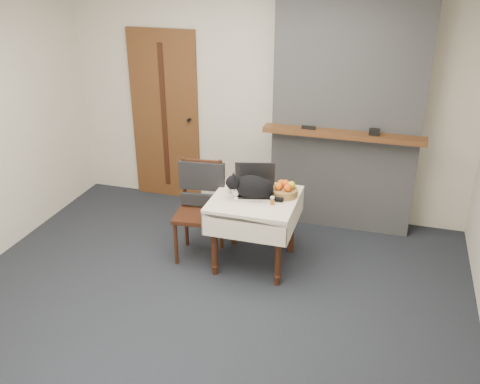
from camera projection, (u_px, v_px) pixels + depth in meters
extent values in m
plane|color=black|center=(206.00, 303.00, 4.63)|extent=(4.50, 4.50, 0.00)
cube|color=beige|center=(266.00, 99.00, 5.83)|extent=(4.50, 0.02, 2.60)
cube|color=brown|center=(165.00, 117.00, 6.24)|extent=(0.82, 0.05, 2.00)
cube|color=#3A170F|center=(164.00, 117.00, 6.22)|extent=(0.06, 0.01, 1.70)
cylinder|color=black|center=(189.00, 120.00, 6.12)|extent=(0.04, 0.06, 0.04)
cube|color=gray|center=(347.00, 109.00, 5.46)|extent=(1.50, 0.30, 2.60)
cube|color=brown|center=(343.00, 135.00, 5.34)|extent=(1.62, 0.18, 0.05)
cube|color=black|center=(309.00, 128.00, 5.41)|extent=(0.14, 0.04, 0.03)
cube|color=black|center=(374.00, 132.00, 5.24)|extent=(0.10, 0.07, 0.06)
cylinder|color=#3A170F|center=(215.00, 244.00, 4.91)|extent=(0.06, 0.06, 0.64)
sphere|color=#3A170F|center=(215.00, 266.00, 5.01)|extent=(0.07, 0.07, 0.07)
cylinder|color=#3A170F|center=(278.00, 254.00, 4.76)|extent=(0.06, 0.06, 0.64)
sphere|color=#3A170F|center=(277.00, 277.00, 4.86)|extent=(0.07, 0.07, 0.07)
cylinder|color=#3A170F|center=(234.00, 215.00, 5.43)|extent=(0.06, 0.06, 0.64)
sphere|color=#3A170F|center=(234.00, 236.00, 5.54)|extent=(0.07, 0.07, 0.07)
cylinder|color=#3A170F|center=(292.00, 223.00, 5.28)|extent=(0.06, 0.06, 0.64)
sphere|color=#3A170F|center=(291.00, 244.00, 5.38)|extent=(0.07, 0.07, 0.07)
cube|color=silver|center=(255.00, 200.00, 4.95)|extent=(0.78, 0.78, 0.06)
cube|color=silver|center=(243.00, 230.00, 4.66)|extent=(0.78, 0.01, 0.22)
cube|color=silver|center=(265.00, 194.00, 5.33)|extent=(0.78, 0.01, 0.22)
cube|color=silver|center=(216.00, 206.00, 5.10)|extent=(0.01, 0.78, 0.22)
cube|color=silver|center=(295.00, 216.00, 4.90)|extent=(0.01, 0.78, 0.22)
cube|color=#B7B7BC|center=(255.00, 195.00, 4.97)|extent=(0.43, 0.35, 0.02)
cube|color=black|center=(255.00, 193.00, 4.96)|extent=(0.35, 0.25, 0.00)
cube|color=black|center=(255.00, 174.00, 5.05)|extent=(0.38, 0.16, 0.26)
cube|color=#A3BAEF|center=(255.00, 174.00, 5.05)|extent=(0.35, 0.14, 0.23)
ellipsoid|color=black|center=(252.00, 187.00, 4.87)|extent=(0.40, 0.32, 0.23)
ellipsoid|color=black|center=(264.00, 189.00, 4.89)|extent=(0.24, 0.25, 0.18)
sphere|color=black|center=(233.00, 183.00, 4.83)|extent=(0.17, 0.17, 0.13)
ellipsoid|color=white|center=(228.00, 186.00, 4.85)|extent=(0.08, 0.08, 0.06)
ellipsoid|color=white|center=(236.00, 192.00, 4.88)|extent=(0.08, 0.09, 0.09)
cone|color=black|center=(234.00, 178.00, 4.77)|extent=(0.06, 0.06, 0.05)
cone|color=black|center=(234.00, 174.00, 4.84)|extent=(0.06, 0.06, 0.05)
cylinder|color=black|center=(273.00, 199.00, 4.85)|extent=(0.19, 0.04, 0.04)
sphere|color=white|center=(236.00, 199.00, 4.86)|extent=(0.04, 0.04, 0.04)
sphere|color=white|center=(235.00, 195.00, 4.94)|extent=(0.04, 0.04, 0.04)
cylinder|color=silver|center=(229.00, 190.00, 5.01)|extent=(0.06, 0.06, 0.07)
cylinder|color=#9E5013|center=(272.00, 201.00, 4.79)|extent=(0.03, 0.03, 0.06)
cylinder|color=silver|center=(272.00, 198.00, 4.77)|extent=(0.04, 0.04, 0.01)
cylinder|color=olive|center=(284.00, 192.00, 4.96)|extent=(0.25, 0.25, 0.07)
sphere|color=#D64712|center=(278.00, 186.00, 4.91)|extent=(0.07, 0.07, 0.07)
sphere|color=#D64712|center=(288.00, 188.00, 4.88)|extent=(0.07, 0.07, 0.07)
sphere|color=#D64712|center=(286.00, 183.00, 4.97)|extent=(0.07, 0.07, 0.07)
sphere|color=gold|center=(291.00, 185.00, 4.94)|extent=(0.07, 0.07, 0.07)
sphere|color=#D64712|center=(281.00, 183.00, 4.97)|extent=(0.07, 0.07, 0.07)
cube|color=black|center=(277.00, 197.00, 4.93)|extent=(0.11, 0.08, 0.01)
cube|color=#3A170F|center=(198.00, 215.00, 5.15)|extent=(0.47, 0.47, 0.04)
cylinder|color=#3A170F|center=(176.00, 243.00, 5.11)|extent=(0.04, 0.04, 0.46)
cylinder|color=#3A170F|center=(213.00, 247.00, 5.05)|extent=(0.04, 0.04, 0.46)
cylinder|color=#3A170F|center=(186.00, 225.00, 5.44)|extent=(0.04, 0.04, 0.46)
cylinder|color=#3A170F|center=(221.00, 228.00, 5.38)|extent=(0.04, 0.04, 0.46)
cylinder|color=#3A170F|center=(184.00, 182.00, 5.24)|extent=(0.04, 0.04, 0.51)
cylinder|color=#3A170F|center=(221.00, 185.00, 5.18)|extent=(0.04, 0.04, 0.51)
cube|color=#3A170F|center=(202.00, 174.00, 5.16)|extent=(0.37, 0.07, 0.28)
cube|color=black|center=(202.00, 176.00, 5.16)|extent=(0.45, 0.11, 0.28)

